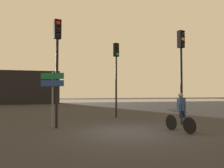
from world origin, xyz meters
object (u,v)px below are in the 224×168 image
cyclist (181,112)px  traffic_light_near_left (57,53)px  direction_sign_post (52,89)px  distant_building (8,88)px  traffic_light_center (116,66)px  traffic_light_near_right (181,59)px

cyclist → traffic_light_near_left: bearing=142.4°
direction_sign_post → cyclist: bearing=176.3°
distant_building → traffic_light_near_left: size_ratio=2.94×
distant_building → cyclist: distant_building is taller
traffic_light_center → traffic_light_near_left: 5.28m
traffic_light_near_right → direction_sign_post: bearing=-19.6°
traffic_light_center → direction_sign_post: bearing=19.1°
traffic_light_center → direction_sign_post: size_ratio=1.91×
traffic_light_near_left → cyclist: (5.03, -2.29, -2.67)m
traffic_light_near_right → cyclist: size_ratio=2.91×
traffic_light_near_left → cyclist: traffic_light_near_left is taller
direction_sign_post → cyclist: size_ratio=1.55×
traffic_light_center → traffic_light_near_left: traffic_light_near_left is taller
traffic_light_near_left → distant_building: bearing=-88.5°
distant_building → traffic_light_near_right: 28.40m
traffic_light_near_right → cyclist: traffic_light_near_right is taller
distant_building → traffic_light_near_left: bearing=-73.5°
traffic_light_center → distant_building: bearing=-85.1°
distant_building → direction_sign_post: bearing=-73.9°
distant_building → traffic_light_near_right: size_ratio=3.06×
distant_building → direction_sign_post: distant_building is taller
traffic_light_center → cyclist: 6.60m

